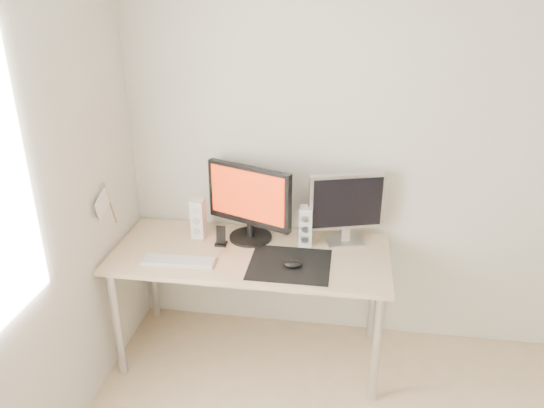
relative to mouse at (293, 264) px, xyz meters
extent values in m
plane|color=silver|center=(0.67, 0.51, 0.50)|extent=(3.50, 0.00, 3.50)
cube|color=black|center=(-0.02, 0.03, -0.02)|extent=(0.45, 0.40, 0.00)
ellipsoid|color=black|center=(0.00, 0.00, 0.00)|extent=(0.11, 0.06, 0.04)
cube|color=#D1B587|center=(-0.26, 0.14, -0.04)|extent=(1.60, 0.70, 0.03)
cylinder|color=silver|center=(-1.00, -0.15, -0.40)|extent=(0.05, 0.05, 0.70)
cylinder|color=silver|center=(0.48, -0.15, -0.40)|extent=(0.05, 0.05, 0.70)
cylinder|color=silver|center=(-1.00, 0.43, -0.40)|extent=(0.05, 0.05, 0.70)
cylinder|color=silver|center=(0.48, 0.43, -0.40)|extent=(0.05, 0.05, 0.70)
cylinder|color=black|center=(-0.29, 0.31, -0.01)|extent=(0.34, 0.34, 0.02)
cylinder|color=black|center=(-0.29, 0.31, 0.05)|extent=(0.05, 0.05, 0.12)
cube|color=black|center=(-0.30, 0.30, 0.26)|extent=(0.53, 0.25, 0.36)
cube|color=#DF570B|center=(-0.31, 0.28, 0.27)|extent=(0.47, 0.19, 0.30)
cube|color=silver|center=(0.27, 0.35, -0.01)|extent=(0.26, 0.22, 0.01)
cube|color=silver|center=(0.27, 0.35, 0.04)|extent=(0.06, 0.05, 0.10)
cube|color=#AAA9AC|center=(0.27, 0.35, 0.24)|extent=(0.44, 0.17, 0.34)
cube|color=black|center=(0.28, 0.33, 0.24)|extent=(0.39, 0.12, 0.30)
cube|color=white|center=(-0.61, 0.29, 0.10)|extent=(0.08, 0.09, 0.24)
cylinder|color=silver|center=(-0.61, 0.25, 0.03)|extent=(0.05, 0.01, 0.05)
cylinder|color=#BDBDBF|center=(-0.61, 0.25, 0.10)|extent=(0.05, 0.01, 0.05)
cylinder|color=silver|center=(-0.61, 0.25, 0.17)|extent=(0.05, 0.01, 0.05)
cube|color=silver|center=(0.04, 0.28, 0.10)|extent=(0.08, 0.09, 0.24)
cylinder|color=#BDBCBF|center=(0.04, 0.24, 0.03)|extent=(0.05, 0.01, 0.05)
cylinder|color=silver|center=(0.04, 0.24, 0.10)|extent=(0.05, 0.01, 0.05)
cylinder|color=#ACACAF|center=(0.04, 0.24, 0.17)|extent=(0.05, 0.01, 0.05)
cube|color=silver|center=(-0.64, -0.04, -0.02)|extent=(0.42, 0.13, 0.01)
cube|color=silver|center=(-0.64, -0.04, -0.01)|extent=(0.40, 0.12, 0.01)
cube|color=black|center=(-0.45, 0.20, -0.01)|extent=(0.07, 0.06, 0.01)
cube|color=black|center=(-0.45, 0.20, 0.05)|extent=(0.05, 0.02, 0.11)
cylinder|color=#A57F54|center=(-1.05, 0.06, 0.27)|extent=(0.01, 0.10, 0.29)
cube|color=white|center=(-1.05, -0.03, 0.31)|extent=(0.00, 0.19, 0.15)
camera|label=1|loc=(0.27, -2.51, 1.47)|focal=35.00mm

